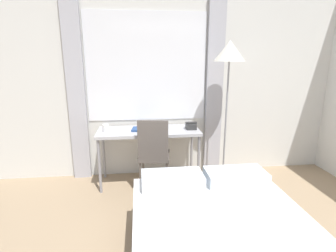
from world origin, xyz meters
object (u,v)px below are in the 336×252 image
Objects in this scene: standing_lamp at (229,60)px; mug at (106,128)px; desk_chair at (154,151)px; book at (140,129)px; telephone at (191,126)px; desk at (149,134)px.

mug is (-1.62, 0.07, -0.88)m from standing_lamp.
standing_lamp reaches higher than desk_chair.
desk_chair is at bearing -58.34° from book.
telephone reaches higher than book.
telephone is (0.58, -0.01, 0.11)m from desk.
desk_chair is 4.21× the size of book.
standing_lamp is 8.27× the size of book.
desk is at bearing 178.71° from telephone.
mug is at bearing -179.42° from telephone.
mug is (-0.45, -0.03, 0.04)m from book.
mug is (-0.62, 0.24, 0.27)m from desk_chair.
telephone is at bearing 0.58° from mug.
desk_chair is 0.51× the size of standing_lamp.
desk is 0.71× the size of standing_lamp.
desk_chair is at bearing -21.28° from mug.
standing_lamp is 1.85m from mug.
standing_lamp is at bearing -5.11° from desk.
mug is at bearing -175.81° from book.
standing_lamp is 1.01m from telephone.
telephone is 0.71m from book.
mug is at bearing 166.54° from desk_chair.
book is 2.42× the size of mug.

